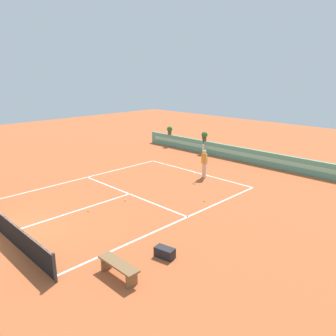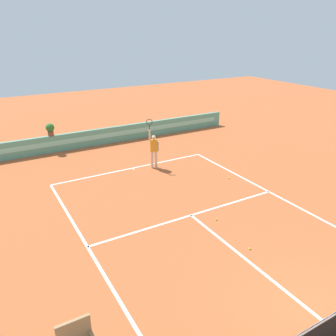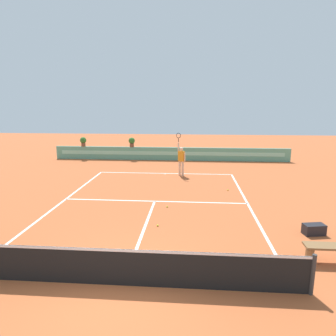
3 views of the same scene
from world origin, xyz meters
name	(u,v)px [view 1 (image 1 of 3)]	position (x,y,z in m)	size (l,w,h in m)	color
ground_plane	(123,196)	(0.00, 6.00, 0.00)	(60.00, 60.00, 0.00)	#B2562D
court_lines	(134,192)	(0.00, 6.72, 0.00)	(8.32, 11.94, 0.01)	white
net	(1,223)	(0.00, 0.00, 0.51)	(8.92, 0.10, 1.00)	#333333
back_wall_barrier	(236,153)	(0.00, 16.39, 0.50)	(18.00, 0.21, 1.00)	#599E84
bench_courtside	(118,267)	(5.57, 1.51, 0.38)	(1.60, 0.44, 0.51)	brown
gear_bag	(165,252)	(5.75, 3.36, 0.18)	(0.70, 0.36, 0.36)	black
tennis_player	(204,161)	(1.01, 11.40, 1.05)	(0.58, 0.34, 2.58)	beige
tennis_ball_near_baseline	(125,200)	(0.63, 5.63, 0.03)	(0.07, 0.07, 0.07)	#CCE033
tennis_ball_mid_court	(204,201)	(3.48, 8.38, 0.03)	(0.07, 0.07, 0.07)	#CCE033
tennis_ball_by_sideline	(88,211)	(0.45, 3.62, 0.03)	(0.07, 0.07, 0.07)	#CCE033
potted_plant_left	(204,136)	(-2.99, 16.39, 1.41)	(0.48, 0.48, 0.72)	brown
potted_plant_far_left	(170,130)	(-6.83, 16.39, 1.41)	(0.48, 0.48, 0.72)	brown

